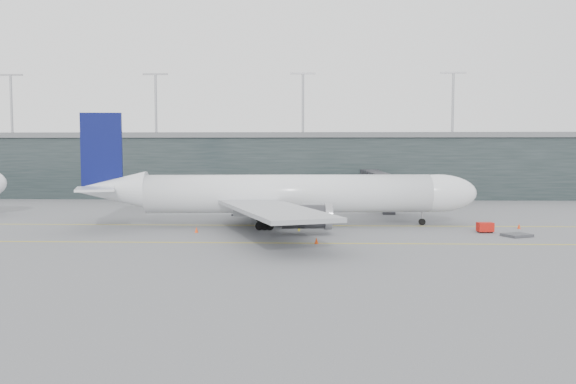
{
  "coord_description": "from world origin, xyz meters",
  "views": [
    {
      "loc": [
        6.2,
        -85.21,
        10.59
      ],
      "look_at": [
        3.32,
        -4.0,
        4.9
      ],
      "focal_mm": 35.0,
      "sensor_mm": 36.0,
      "label": 1
    }
  ],
  "objects": [
    {
      "name": "taxiline_b",
      "position": [
        0.0,
        -20.0,
        0.01
      ],
      "size": [
        160.0,
        0.25,
        0.02
      ],
      "primitive_type": "cube",
      "color": "gold",
      "rests_on": "ground"
    },
    {
      "name": "uld_b",
      "position": [
        -1.2,
        11.12,
        1.01
      ],
      "size": [
        2.26,
        1.87,
        1.93
      ],
      "rotation": [
        0.0,
        0.0,
        -0.08
      ],
      "color": "#313135",
      "rests_on": "ground"
    },
    {
      "name": "cone_nose",
      "position": [
        35.73,
        -6.31,
        0.37
      ],
      "size": [
        0.46,
        0.46,
        0.74
      ],
      "primitive_type": "cone",
      "color": "red",
      "rests_on": "ground"
    },
    {
      "name": "jet_bridge",
      "position": [
        20.09,
        25.76,
        5.19
      ],
      "size": [
        4.27,
        45.43,
        6.93
      ],
      "rotation": [
        0.0,
        0.0,
        0.0
      ],
      "color": "#2B2A30",
      "rests_on": "ground"
    },
    {
      "name": "cone_tail",
      "position": [
        -8.6,
        -11.7,
        0.38
      ],
      "size": [
        0.48,
        0.48,
        0.76
      ],
      "primitive_type": "cone",
      "color": "#FF440E",
      "rests_on": "ground"
    },
    {
      "name": "baggage_dolly",
      "position": [
        32.72,
        -13.74,
        0.19
      ],
      "size": [
        3.96,
        3.64,
        0.32
      ],
      "primitive_type": "cube",
      "rotation": [
        0.0,
        0.0,
        0.42
      ],
      "color": "#3A3B3F",
      "rests_on": "ground"
    },
    {
      "name": "main_aircraft",
      "position": [
        3.08,
        -4.52,
        4.56
      ],
      "size": [
        57.92,
        54.27,
        16.24
      ],
      "rotation": [
        0.0,
        0.0,
        0.08
      ],
      "color": "white",
      "rests_on": "ground"
    },
    {
      "name": "cone_wing_port",
      "position": [
        7.93,
        11.83,
        0.39
      ],
      "size": [
        0.49,
        0.49,
        0.77
      ],
      "primitive_type": "cone",
      "color": "#CA520B",
      "rests_on": "ground"
    },
    {
      "name": "cone_wing_stbd",
      "position": [
        7.22,
        -20.34,
        0.37
      ],
      "size": [
        0.47,
        0.47,
        0.74
      ],
      "primitive_type": "cone",
      "color": "#E2410C",
      "rests_on": "ground"
    },
    {
      "name": "uld_a",
      "position": [
        -5.81,
        8.91,
        0.86
      ],
      "size": [
        1.8,
        1.45,
        1.63
      ],
      "rotation": [
        0.0,
        0.0,
        0.01
      ],
      "color": "#313135",
      "rests_on": "ground"
    },
    {
      "name": "ground",
      "position": [
        0.0,
        0.0,
        0.0
      ],
      "size": [
        320.0,
        320.0,
        0.0
      ],
      "primitive_type": "plane",
      "color": "#5E5E63",
      "rests_on": "ground"
    },
    {
      "name": "gse_cart",
      "position": [
        29.73,
        -10.5,
        0.76
      ],
      "size": [
        2.13,
        1.48,
        1.37
      ],
      "rotation": [
        0.0,
        0.0,
        0.1
      ],
      "color": "#B7140D",
      "rests_on": "ground"
    },
    {
      "name": "taxiline_lead_main",
      "position": [
        5.0,
        20.0,
        0.01
      ],
      "size": [
        0.25,
        60.0,
        0.02
      ],
      "primitive_type": "cube",
      "color": "gold",
      "rests_on": "ground"
    },
    {
      "name": "taxiline_a",
      "position": [
        0.0,
        -4.0,
        0.01
      ],
      "size": [
        160.0,
        0.25,
        0.02
      ],
      "primitive_type": "cube",
      "color": "gold",
      "rests_on": "ground"
    },
    {
      "name": "uld_c",
      "position": [
        -1.48,
        10.35,
        0.89
      ],
      "size": [
        2.29,
        2.08,
        1.69
      ],
      "rotation": [
        0.0,
        0.0,
        0.39
      ],
      "color": "#313135",
      "rests_on": "ground"
    },
    {
      "name": "terminal",
      "position": [
        -0.0,
        58.0,
        7.62
      ],
      "size": [
        240.0,
        36.0,
        29.0
      ],
      "color": "black",
      "rests_on": "ground"
    }
  ]
}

